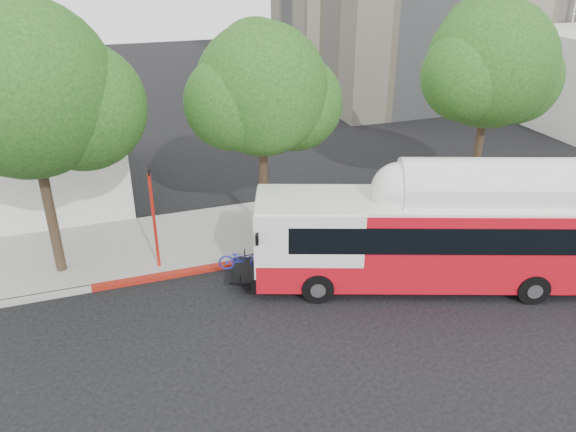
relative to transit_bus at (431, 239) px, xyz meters
name	(u,v)px	position (x,y,z in m)	size (l,w,h in m)	color
ground	(345,308)	(-3.42, -0.50, -1.77)	(120.00, 120.00, 0.00)	black
sidewalk	(283,224)	(-3.42, 6.00, -1.70)	(60.00, 5.00, 0.15)	gray
curb_strip	(304,252)	(-3.42, 3.40, -1.70)	(60.00, 0.30, 0.15)	gray
red_curb_segment	(230,265)	(-6.42, 3.40, -1.69)	(10.00, 0.32, 0.16)	maroon
street_tree_left	(42,95)	(-11.95, 5.06, 4.83)	(6.67, 5.80, 9.74)	#2D2116
street_tree_mid	(272,94)	(-4.01, 5.56, 4.13)	(5.75, 5.00, 8.62)	#2D2116
street_tree_right	(498,68)	(6.02, 5.36, 4.48)	(6.21, 5.40, 9.18)	#2D2116
transit_bus	(431,239)	(0.00, 0.00, 0.00)	(12.86, 6.38, 3.80)	red
signal_pole	(154,219)	(-8.97, 4.09, 0.31)	(0.12, 0.38, 4.05)	red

